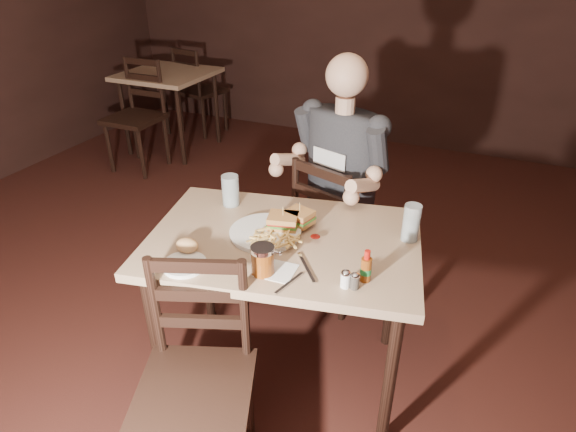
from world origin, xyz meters
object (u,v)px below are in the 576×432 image
at_px(bg_table, 168,81).
at_px(bg_chair_near, 134,118).
at_px(chair_far, 339,230).
at_px(syrup_dispenser, 263,260).
at_px(chair_near, 195,391).
at_px(diner, 338,151).
at_px(dinner_plate, 265,233).
at_px(glass_left, 230,190).
at_px(glass_right, 411,223).
at_px(hot_sauce, 366,266).
at_px(side_plate, 185,265).
at_px(main_table, 283,256).
at_px(bg_chair_far, 201,90).

xyz_separation_m(bg_table, bg_chair_near, (0.00, -0.55, -0.20)).
bearing_deg(chair_far, syrup_dispenser, 107.31).
distance_m(chair_near, syrup_dispenser, 0.53).
height_order(bg_table, chair_near, chair_near).
xyz_separation_m(bg_table, diner, (2.25, -1.64, 0.25)).
relative_size(dinner_plate, syrup_dispenser, 2.56).
distance_m(chair_near, bg_chair_near, 3.15).
bearing_deg(bg_chair_near, chair_near, -46.86).
bearing_deg(glass_left, chair_near, -71.24).
relative_size(glass_right, hot_sauce, 1.24).
bearing_deg(diner, hot_sauce, -46.74).
relative_size(diner, dinner_plate, 3.23).
bearing_deg(chair_near, dinner_plate, 68.64).
height_order(dinner_plate, syrup_dispenser, syrup_dispenser).
relative_size(chair_far, hot_sauce, 6.89).
height_order(glass_right, side_plate, glass_right).
xyz_separation_m(bg_table, syrup_dispenser, (2.26, -2.52, 0.15)).
distance_m(bg_chair_near, dinner_plate, 2.77).
bearing_deg(bg_table, main_table, -45.51).
bearing_deg(chair_near, syrup_dispenser, 50.87).
bearing_deg(bg_chair_far, hot_sauce, 143.44).
relative_size(diner, hot_sauce, 7.32).
bearing_deg(dinner_plate, glass_right, 20.44).
relative_size(bg_chair_far, side_plate, 5.63).
xyz_separation_m(dinner_plate, glass_left, (-0.27, 0.18, 0.06)).
distance_m(bg_table, dinner_plate, 3.13).
distance_m(diner, hot_sauce, 0.86).
xyz_separation_m(glass_left, syrup_dispenser, (0.37, -0.42, -0.02)).
bearing_deg(main_table, bg_chair_far, 128.32).
xyz_separation_m(hot_sauce, side_plate, (-0.65, -0.19, -0.06)).
bearing_deg(bg_chair_near, glass_left, -39.04).
bearing_deg(main_table, glass_right, 22.60).
height_order(main_table, hot_sauce, hot_sauce).
relative_size(diner, glass_left, 6.44).
bearing_deg(chair_far, dinner_plate, 98.17).
bearing_deg(bg_chair_far, glass_left, 137.41).
distance_m(dinner_plate, hot_sauce, 0.49).
relative_size(bg_chair_near, diner, 1.02).
height_order(bg_table, bg_chair_near, bg_chair_near).
xyz_separation_m(diner, glass_right, (0.46, -0.43, -0.08)).
xyz_separation_m(dinner_plate, side_plate, (-0.18, -0.33, -0.00)).
xyz_separation_m(chair_far, bg_chair_far, (-2.26, 2.14, 0.01)).
distance_m(bg_table, glass_right, 3.41).
distance_m(diner, glass_right, 0.63).
height_order(chair_far, hot_sauce, hot_sauce).
distance_m(chair_far, syrup_dispenser, 1.00).
xyz_separation_m(chair_far, dinner_plate, (-0.12, -0.68, 0.33)).
bearing_deg(bg_chair_far, chair_near, 134.10).
bearing_deg(diner, chair_far, 90.00).
bearing_deg(diner, dinner_plate, -81.22).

